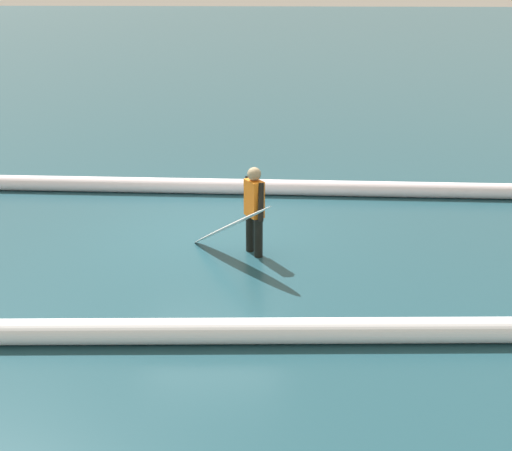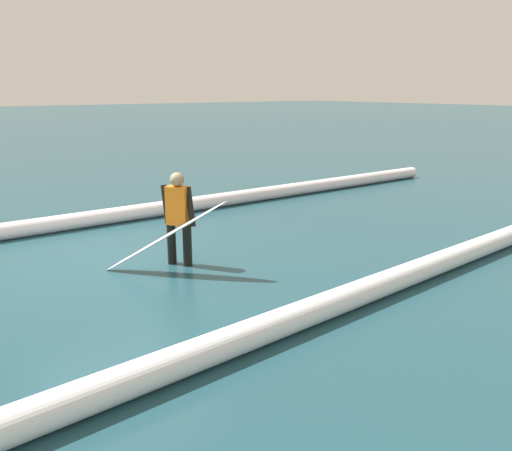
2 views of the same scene
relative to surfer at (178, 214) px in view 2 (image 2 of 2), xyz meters
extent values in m
plane|color=#1E4550|center=(0.80, -0.85, -0.82)|extent=(163.14, 163.14, 0.00)
cylinder|color=black|center=(-0.07, 0.12, -0.49)|extent=(0.14, 0.14, 0.66)
cylinder|color=black|center=(0.07, -0.12, -0.49)|extent=(0.14, 0.14, 0.66)
cube|color=orange|center=(0.00, 0.00, 0.14)|extent=(0.35, 0.39, 0.60)
sphere|color=#978361|center=(0.00, 0.00, 0.54)|extent=(0.22, 0.22, 0.22)
cylinder|color=black|center=(-0.11, 0.18, 0.14)|extent=(0.09, 0.21, 0.62)
cylinder|color=black|center=(0.11, -0.18, 0.14)|extent=(0.09, 0.19, 0.62)
ellipsoid|color=white|center=(0.37, 0.23, -0.25)|extent=(1.52, 1.52, 1.18)
ellipsoid|color=black|center=(0.37, 0.23, -0.25)|extent=(1.15, 1.15, 0.95)
cylinder|color=white|center=(1.95, -3.19, -0.66)|extent=(23.86, 0.62, 0.32)
cylinder|color=white|center=(1.22, 2.95, -0.66)|extent=(16.89, 1.24, 0.33)
camera|label=1|loc=(-0.50, 10.37, 3.56)|focal=47.93mm
camera|label=2|loc=(3.87, 7.07, 1.89)|focal=37.13mm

